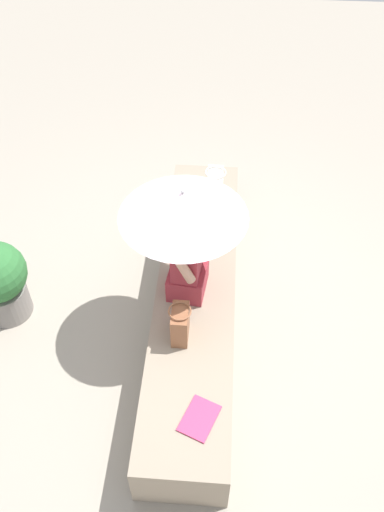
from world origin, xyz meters
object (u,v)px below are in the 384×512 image
(parasol, at_px, (183,205))
(magazine, at_px, (199,418))
(handbag_black, at_px, (180,324))
(tote_bag_canvas, at_px, (215,188))
(person_seated, at_px, (188,255))
(shoulder_bag_spare, at_px, (209,214))

(parasol, xyz_separation_m, magazine, (1.11, 0.19, -0.87))
(handbag_black, xyz_separation_m, tote_bag_canvas, (-1.49, 0.18, 0.03))
(magazine, bearing_deg, parasol, -148.17)
(tote_bag_canvas, bearing_deg, person_seated, -9.15)
(handbag_black, xyz_separation_m, shoulder_bag_spare, (-1.15, 0.15, 0.03))
(tote_bag_canvas, bearing_deg, magazine, -0.09)
(handbag_black, relative_size, tote_bag_canvas, 0.83)
(person_seated, bearing_deg, magazine, 8.43)
(person_seated, bearing_deg, tote_bag_canvas, 170.85)
(tote_bag_canvas, bearing_deg, handbag_black, -7.04)
(parasol, xyz_separation_m, shoulder_bag_spare, (-0.68, 0.16, -0.69))
(parasol, height_order, shoulder_bag_spare, parasol)
(magazine, bearing_deg, handbag_black, -142.13)
(tote_bag_canvas, distance_m, shoulder_bag_spare, 0.35)
(person_seated, xyz_separation_m, handbag_black, (0.46, -0.02, -0.24))
(handbag_black, distance_m, magazine, 0.68)
(parasol, relative_size, magazine, 3.59)
(tote_bag_canvas, xyz_separation_m, magazine, (2.13, -0.00, -0.18))
(tote_bag_canvas, height_order, shoulder_bag_spare, shoulder_bag_spare)
(shoulder_bag_spare, bearing_deg, tote_bag_canvas, 173.91)
(parasol, distance_m, tote_bag_canvas, 1.25)
(handbag_black, xyz_separation_m, magazine, (0.64, 0.18, -0.14))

